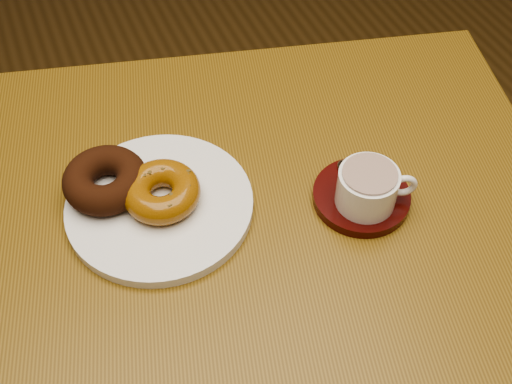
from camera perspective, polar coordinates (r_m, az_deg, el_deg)
name	(u,v)px	position (r m, az deg, el deg)	size (l,w,h in m)	color
cafe_table	(244,260)	(0.99, -1.08, -6.02)	(1.03, 0.87, 0.83)	brown
donut_plate	(160,205)	(0.88, -8.55, -1.16)	(0.25, 0.25, 0.02)	white
donut_cinnamon	(105,180)	(0.88, -13.26, 1.05)	(0.11, 0.11, 0.04)	black
donut_caramel	(162,192)	(0.86, -8.40, 0.04)	(0.14, 0.14, 0.04)	#87520E
saucer	(361,197)	(0.89, 9.34, -0.40)	(0.13, 0.13, 0.01)	#320806
coffee_cup	(368,187)	(0.86, 9.96, 0.42)	(0.10, 0.08, 0.06)	white
teaspoon	(347,173)	(0.90, 8.11, 1.69)	(0.05, 0.10, 0.01)	silver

